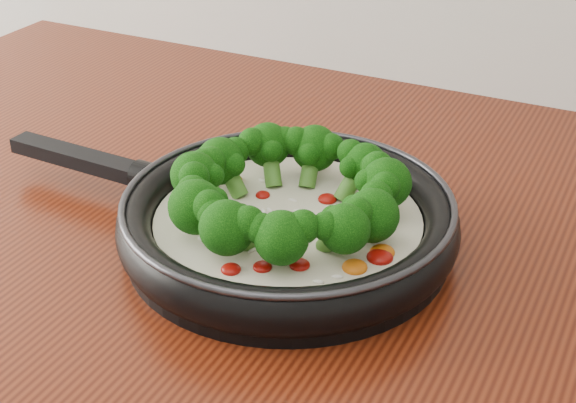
% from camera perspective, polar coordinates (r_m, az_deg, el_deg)
% --- Properties ---
extents(skillet, '(0.51, 0.33, 0.09)m').
position_cam_1_polar(skillet, '(0.79, -0.20, -0.93)').
color(skillet, black).
rests_on(skillet, counter).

